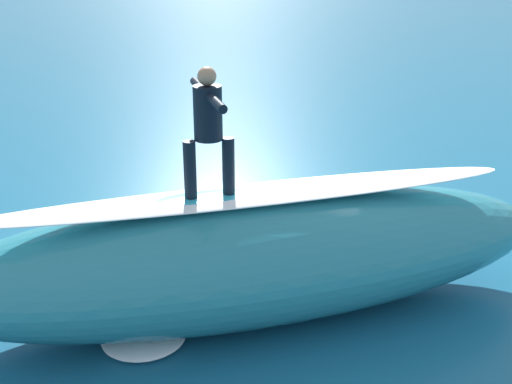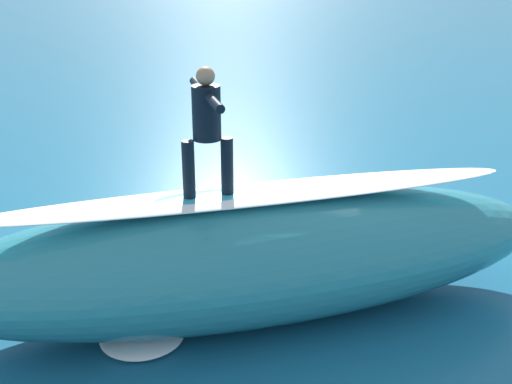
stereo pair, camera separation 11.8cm
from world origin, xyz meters
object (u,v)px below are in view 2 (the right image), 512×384
object	(u,v)px
surfboard_riding	(209,198)
surfboard_paddling	(291,234)
surfer_riding	(207,123)
surfer_paddling	(298,225)

from	to	relation	value
surfboard_riding	surfboard_paddling	size ratio (longest dim) A/B	1.00
surfboard_riding	surfboard_paddling	world-z (taller)	surfboard_riding
surfboard_riding	surfer_riding	size ratio (longest dim) A/B	1.23
surfboard_riding	surfer_riding	distance (m)	0.96
surfer_riding	surfboard_paddling	distance (m)	3.77
surfboard_riding	surfer_paddling	world-z (taller)	surfboard_riding
surfboard_paddling	surfer_paddling	size ratio (longest dim) A/B	1.20
surfboard_paddling	surfer_paddling	bearing A→B (deg)	180.00
surfboard_riding	surfer_paddling	size ratio (longest dim) A/B	1.20
surfer_riding	surfboard_paddling	xyz separation A→B (m)	(-1.16, -2.46, -2.61)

